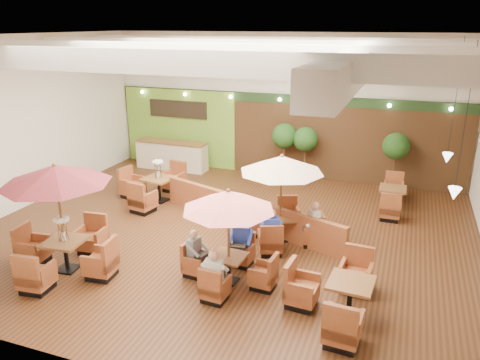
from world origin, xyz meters
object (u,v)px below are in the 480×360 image
at_px(table_3, 152,187).
at_px(diner_3, 271,227).
at_px(table_4, 335,297).
at_px(diner_4, 313,219).
at_px(service_counter, 172,155).
at_px(booth_divider, 247,213).
at_px(table_1, 228,219).
at_px(table_2, 281,182).
at_px(diner_2, 196,248).
at_px(diner_0, 214,270).
at_px(diner_1, 241,237).
at_px(topiary_1, 305,142).
at_px(topiary_2, 396,148).
at_px(topiary_0, 284,138).
at_px(table_0, 59,200).
at_px(table_5, 392,199).

relative_size(table_3, diner_3, 3.45).
relative_size(table_4, diner_4, 3.41).
bearing_deg(table_4, service_counter, 139.07).
height_order(service_counter, diner_4, diner_4).
relative_size(booth_divider, table_1, 2.80).
height_order(table_2, diner_4, table_2).
xyz_separation_m(table_1, diner_2, (-0.85, -0.00, -0.88)).
distance_m(table_2, table_4, 3.85).
xyz_separation_m(table_2, diner_4, (0.91, -0.00, -0.96)).
relative_size(table_4, diner_0, 3.46).
bearing_deg(diner_1, table_4, 148.78).
relative_size(topiary_1, diner_4, 2.69).
height_order(booth_divider, table_1, table_1).
bearing_deg(topiary_2, service_counter, -178.70).
bearing_deg(diner_0, topiary_0, 89.17).
distance_m(table_0, diner_4, 6.50).
bearing_deg(table_3, topiary_0, 54.23).
xyz_separation_m(table_1, topiary_1, (0.04, 7.77, -0.01)).
distance_m(service_counter, diner_1, 8.69).
height_order(table_1, diner_0, table_1).
bearing_deg(booth_divider, diner_3, -31.60).
relative_size(table_2, diner_4, 3.27).
distance_m(table_4, topiary_1, 8.63).
bearing_deg(booth_divider, table_1, -59.28).
distance_m(table_3, diner_1, 5.51).
bearing_deg(table_5, topiary_1, 152.06).
bearing_deg(table_2, diner_2, -140.83).
xyz_separation_m(service_counter, topiary_2, (8.78, 0.20, 1.04)).
bearing_deg(topiary_1, service_counter, -177.94).
xyz_separation_m(table_0, diner_0, (3.96, 0.02, -1.11)).
distance_m(table_1, diner_4, 3.08).
relative_size(table_5, diner_4, 3.12).
distance_m(table_5, diner_3, 5.24).
height_order(table_3, table_4, table_3).
distance_m(booth_divider, topiary_1, 4.87).
height_order(table_4, topiary_0, topiary_0).
bearing_deg(topiary_0, diner_4, -66.97).
xyz_separation_m(table_1, diner_1, (0.00, 0.85, -0.84)).
distance_m(table_3, diner_0, 6.66).
bearing_deg(topiary_0, service_counter, -177.58).
relative_size(table_3, topiary_1, 1.36).
bearing_deg(table_3, table_5, 23.44).
relative_size(booth_divider, table_3, 2.24).
xyz_separation_m(topiary_2, diner_3, (-2.75, -6.09, -0.85)).
relative_size(table_2, topiary_2, 1.20).
bearing_deg(table_2, table_4, -78.74).
xyz_separation_m(table_4, diner_1, (-2.55, 1.25, 0.39)).
height_order(table_0, topiary_2, table_0).
bearing_deg(table_5, table_4, -97.67).
xyz_separation_m(topiary_0, diner_4, (2.20, -5.18, -0.90)).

